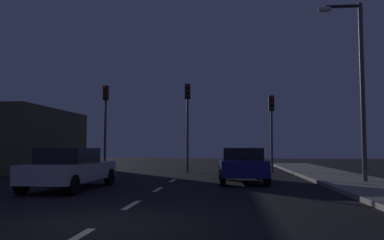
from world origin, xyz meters
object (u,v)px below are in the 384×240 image
object	(u,v)px
traffic_signal_right	(272,118)
street_lamp_right	(355,75)
car_stopped_ahead	(242,165)
car_adjacent_lane	(70,168)
traffic_signal_left	(105,112)
traffic_signal_center	(188,111)

from	to	relation	value
traffic_signal_right	street_lamp_right	world-z (taller)	street_lamp_right
traffic_signal_right	car_stopped_ahead	bearing A→B (deg)	-106.34
traffic_signal_right	car_stopped_ahead	size ratio (longest dim) A/B	1.03
car_stopped_ahead	car_adjacent_lane	world-z (taller)	car_stopped_ahead
traffic_signal_right	car_stopped_ahead	xyz separation A→B (m)	(-1.99, -6.79, -2.45)
traffic_signal_left	traffic_signal_right	world-z (taller)	traffic_signal_left
traffic_signal_right	car_stopped_ahead	distance (m)	7.48
car_stopped_ahead	car_adjacent_lane	xyz separation A→B (m)	(-6.08, -3.42, -0.01)
traffic_signal_center	car_adjacent_lane	bearing A→B (deg)	-106.82
car_adjacent_lane	traffic_signal_center	bearing A→B (deg)	73.18
traffic_signal_center	car_adjacent_lane	xyz separation A→B (m)	(-3.09, -10.21, -2.94)
traffic_signal_center	car_adjacent_lane	size ratio (longest dim) A/B	1.15
car_stopped_ahead	traffic_signal_left	bearing A→B (deg)	139.86
car_stopped_ahead	traffic_signal_center	bearing A→B (deg)	113.79
traffic_signal_center	traffic_signal_right	xyz separation A→B (m)	(4.98, -0.00, -0.49)
traffic_signal_center	car_stopped_ahead	world-z (taller)	traffic_signal_center
traffic_signal_left	traffic_signal_center	xyz separation A→B (m)	(5.06, 0.00, 0.02)
traffic_signal_right	street_lamp_right	distance (m)	8.00
car_stopped_ahead	street_lamp_right	size ratio (longest dim) A/B	0.61
traffic_signal_center	street_lamp_right	distance (m)	10.64
traffic_signal_right	car_stopped_ahead	world-z (taller)	traffic_signal_right
traffic_signal_center	street_lamp_right	size ratio (longest dim) A/B	0.73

